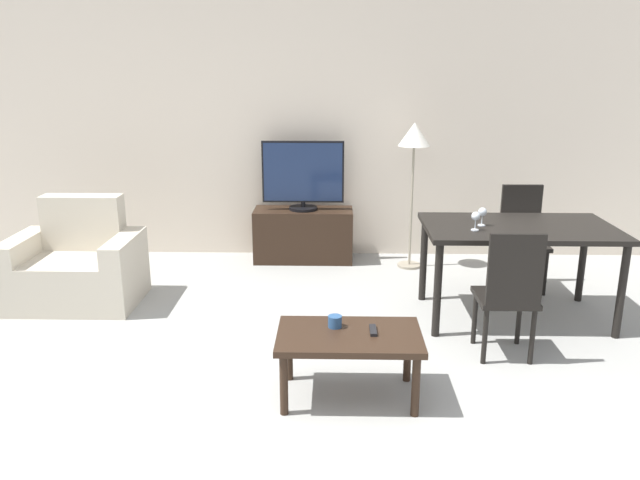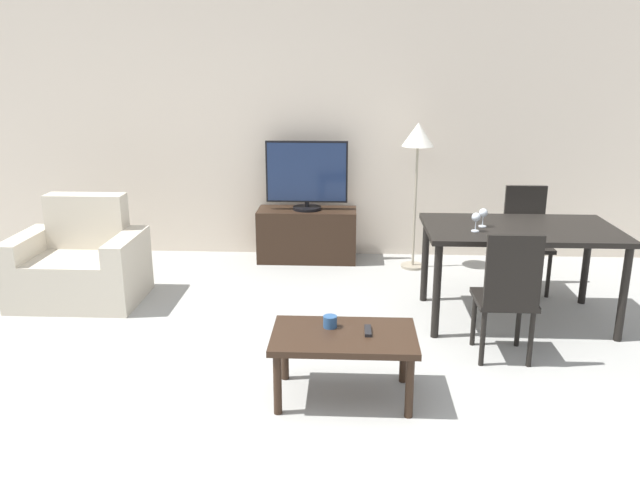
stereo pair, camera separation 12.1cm
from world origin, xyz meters
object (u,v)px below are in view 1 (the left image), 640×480
at_px(tv_stand, 303,235).
at_px(cup_white_near, 335,321).
at_px(dining_table, 519,236).
at_px(armchair, 77,268).
at_px(coffee_table, 349,342).
at_px(wine_glass_left, 476,217).
at_px(remote_primary, 373,330).
at_px(wine_glass_center, 482,213).
at_px(dining_chair_near, 509,290).
at_px(dining_chair_far, 522,233).
at_px(floor_lamp, 414,144).
at_px(tv, 303,176).

bearing_deg(tv_stand, cup_white_near, -83.08).
bearing_deg(dining_table, cup_white_near, -140.33).
height_order(armchair, coffee_table, armchair).
height_order(coffee_table, wine_glass_left, wine_glass_left).
height_order(tv_stand, remote_primary, tv_stand).
bearing_deg(wine_glass_center, wine_glass_left, -119.85).
height_order(dining_table, cup_white_near, dining_table).
distance_m(dining_chair_near, remote_primary, 1.09).
xyz_separation_m(dining_chair_far, remote_primary, (-1.48, -2.03, -0.08)).
relative_size(dining_table, floor_lamp, 1.02).
height_order(dining_chair_near, wine_glass_left, dining_chair_near).
relative_size(dining_chair_far, wine_glass_left, 6.44).
bearing_deg(tv_stand, wine_glass_left, -49.77).
xyz_separation_m(coffee_table, dining_chair_near, (1.11, 0.55, 0.14)).
xyz_separation_m(armchair, tv, (1.90, 1.23, 0.60)).
height_order(tv_stand, dining_chair_near, dining_chair_near).
bearing_deg(dining_chair_far, coffee_table, -128.37).
bearing_deg(wine_glass_center, coffee_table, -129.56).
height_order(coffee_table, wine_glass_center, wine_glass_center).
xyz_separation_m(tv_stand, tv, (0.00, -0.00, 0.63)).
height_order(dining_table, wine_glass_left, wine_glass_left).
height_order(remote_primary, cup_white_near, cup_white_near).
bearing_deg(dining_chair_far, wine_glass_center, -126.28).
relative_size(coffee_table, wine_glass_center, 6.05).
xyz_separation_m(floor_lamp, remote_primary, (-0.53, -2.58, -0.81)).
bearing_deg(tv_stand, tv, -90.00).
distance_m(tv_stand, coffee_table, 2.83).
relative_size(dining_chair_far, wine_glass_center, 6.44).
relative_size(tv, dining_table, 0.56).
bearing_deg(wine_glass_center, tv, 134.55).
xyz_separation_m(tv_stand, dining_chair_far, (2.04, -0.74, 0.24)).
relative_size(tv, cup_white_near, 9.68).
height_order(dining_chair_near, floor_lamp, floor_lamp).
bearing_deg(armchair, tv, 32.93).
bearing_deg(wine_glass_center, remote_primary, -126.09).
bearing_deg(dining_chair_near, armchair, 163.36).
height_order(tv, floor_lamp, floor_lamp).
relative_size(floor_lamp, wine_glass_center, 9.99).
relative_size(dining_chair_near, wine_glass_left, 6.44).
xyz_separation_m(floor_lamp, wine_glass_center, (0.39, -1.32, -0.37)).
relative_size(armchair, cup_white_near, 12.22).
relative_size(dining_chair_near, floor_lamp, 0.64).
height_order(coffee_table, dining_chair_near, dining_chair_near).
bearing_deg(dining_chair_near, remote_primary, -151.64).
relative_size(tv_stand, wine_glass_center, 7.00).
distance_m(remote_primary, wine_glass_center, 1.62).
height_order(coffee_table, remote_primary, remote_primary).
bearing_deg(remote_primary, tv_stand, 101.46).
height_order(armchair, wine_glass_center, wine_glass_center).
distance_m(dining_table, dining_chair_near, 0.82).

